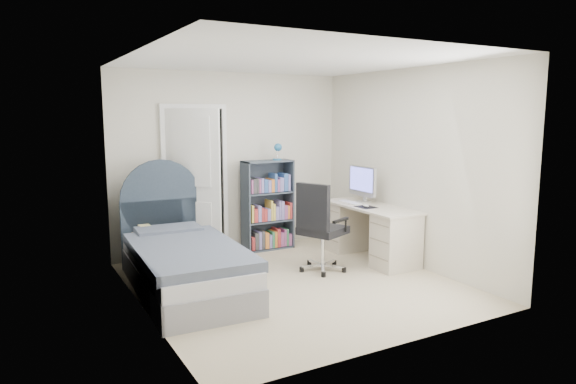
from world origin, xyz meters
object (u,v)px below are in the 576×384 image
bookcase (268,209)px  office_chair (319,223)px  nightstand (148,240)px  floor_lamp (184,214)px  desk (370,229)px  bed (183,262)px

bookcase → office_chair: bookcase is taller
nightstand → floor_lamp: 0.68m
bookcase → desk: bookcase is taller
floor_lamp → office_chair: size_ratio=1.31×
bookcase → bed: bearing=-146.0°
bed → bookcase: bookcase is taller
bed → nightstand: size_ratio=3.99×
desk → floor_lamp: bearing=149.7°
bed → nightstand: (-0.16, 0.93, 0.06)m
bookcase → office_chair: (0.03, -1.30, 0.04)m
desk → office_chair: bearing=-169.2°
bed → bookcase: 1.96m
nightstand → office_chair: (1.80, -1.14, 0.24)m
bed → floor_lamp: floor_lamp is taller
floor_lamp → office_chair: floor_lamp is taller
nightstand → bookcase: (1.77, 0.15, 0.20)m
bookcase → nightstand: bearing=-175.1°
nightstand → desk: 2.89m
nightstand → bed: bearing=-80.3°
bookcase → desk: bearing=-49.5°
office_chair → bookcase: bearing=91.5°
bed → office_chair: size_ratio=2.04×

